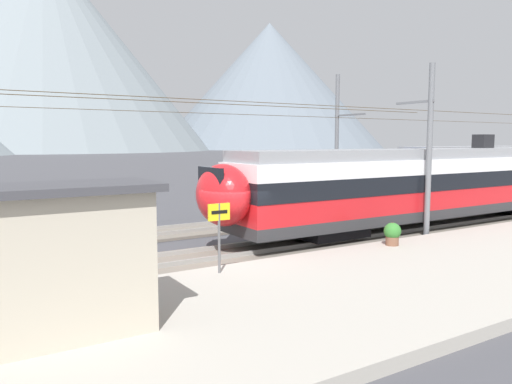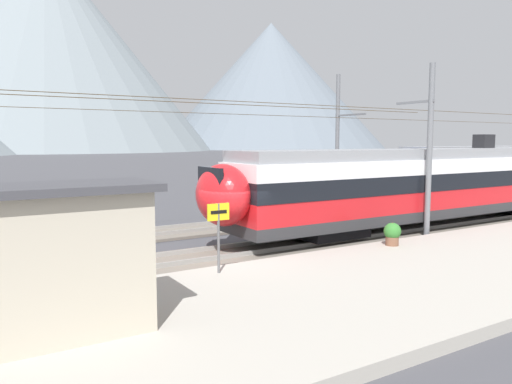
{
  "view_description": "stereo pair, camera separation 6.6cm",
  "coord_description": "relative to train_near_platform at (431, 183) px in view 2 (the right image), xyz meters",
  "views": [
    {
      "loc": [
        -7.94,
        -14.38,
        4.22
      ],
      "look_at": [
        2.64,
        2.73,
        2.11
      ],
      "focal_mm": 34.26,
      "sensor_mm": 36.0,
      "label": 1
    },
    {
      "loc": [
        -7.88,
        -14.41,
        4.22
      ],
      "look_at": [
        2.64,
        2.73,
        2.11
      ],
      "focal_mm": 34.26,
      "sensor_mm": 36.0,
      "label": 2
    }
  ],
  "objects": [
    {
      "name": "ground_plane",
      "position": [
        -11.55,
        -1.1,
        -2.22
      ],
      "size": [
        400.0,
        400.0,
        0.0
      ],
      "primitive_type": "plane",
      "color": "#424247"
    },
    {
      "name": "platform_slab",
      "position": [
        -11.55,
        -5.83,
        -2.06
      ],
      "size": [
        120.0,
        7.5,
        0.31
      ],
      "primitive_type": "cube",
      "color": "#A39E93",
      "rests_on": "ground"
    },
    {
      "name": "track_near",
      "position": [
        -11.55,
        -0.0,
        -2.15
      ],
      "size": [
        120.0,
        3.0,
        0.28
      ],
      "color": "#6B6359",
      "rests_on": "ground"
    },
    {
      "name": "track_far",
      "position": [
        -11.55,
        5.19,
        -2.15
      ],
      "size": [
        120.0,
        3.0,
        0.28
      ],
      "color": "#6B6359",
      "rests_on": "ground"
    },
    {
      "name": "train_near_platform",
      "position": [
        0.0,
        0.0,
        0.0
      ],
      "size": [
        24.13,
        2.91,
        4.27
      ],
      "color": "#2D2D30",
      "rests_on": "track_near"
    },
    {
      "name": "catenary_mast_mid",
      "position": [
        -2.34,
        -1.59,
        1.7
      ],
      "size": [
        42.51,
        2.02,
        7.45
      ],
      "color": "slate",
      "rests_on": "ground"
    },
    {
      "name": "catenary_mast_far_side",
      "position": [
        0.49,
        7.27,
        2.03
      ],
      "size": [
        42.51,
        2.54,
        8.22
      ],
      "color": "slate",
      "rests_on": "ground"
    },
    {
      "name": "platform_sign",
      "position": [
        -12.95,
        -2.85,
        -0.38
      ],
      "size": [
        0.7,
        0.08,
        2.08
      ],
      "color": "#59595B",
      "rests_on": "platform_slab"
    },
    {
      "name": "passenger_walking",
      "position": [
        -17.11,
        -4.69,
        -0.96
      ],
      "size": [
        0.53,
        0.22,
        1.69
      ],
      "color": "#383842",
      "rests_on": "platform_slab"
    },
    {
      "name": "handbag_beside_passenger",
      "position": [
        -16.49,
        -4.97,
        -1.78
      ],
      "size": [
        0.32,
        0.18,
        0.37
      ],
      "color": "#472D1E",
      "rests_on": "platform_slab"
    },
    {
      "name": "potted_plant_platform_edge",
      "position": [
        -5.65,
        -2.84,
        -1.43
      ],
      "size": [
        0.64,
        0.64,
        0.86
      ],
      "color": "brown",
      "rests_on": "platform_slab"
    },
    {
      "name": "platform_shelter",
      "position": [
        -17.69,
        -5.36,
        -0.35
      ],
      "size": [
        3.63,
        2.03,
        3.06
      ],
      "color": "#B7AD99",
      "rests_on": "platform_slab"
    },
    {
      "name": "mountain_central_peak",
      "position": [
        17.46,
        216.28,
        41.82
      ],
      "size": [
        139.54,
        139.54,
        88.09
      ],
      "primitive_type": "cone",
      "color": "slate",
      "rests_on": "ground"
    },
    {
      "name": "mountain_right_ridge",
      "position": [
        131.55,
        214.55,
        32.05
      ],
      "size": [
        124.89,
        124.89,
        68.55
      ],
      "primitive_type": "cone",
      "color": "slate",
      "rests_on": "ground"
    }
  ]
}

